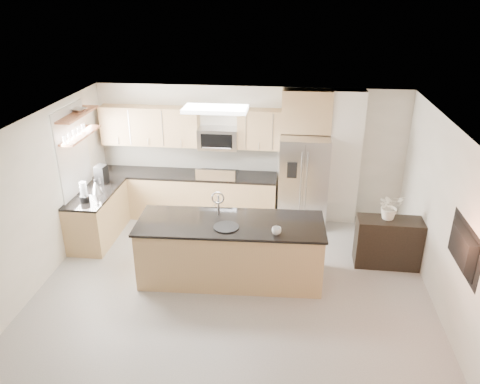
# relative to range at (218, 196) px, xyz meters

# --- Properties ---
(floor) EXTENTS (6.50, 6.50, 0.00)m
(floor) POSITION_rel_range_xyz_m (0.60, -2.92, -0.47)
(floor) COLOR #A6A29E
(floor) RESTS_ON ground
(ceiling) EXTENTS (6.00, 6.50, 0.02)m
(ceiling) POSITION_rel_range_xyz_m (0.60, -2.92, 2.13)
(ceiling) COLOR white
(ceiling) RESTS_ON wall_back
(wall_back) EXTENTS (6.00, 0.02, 2.60)m
(wall_back) POSITION_rel_range_xyz_m (0.60, 0.33, 0.83)
(wall_back) COLOR silver
(wall_back) RESTS_ON floor
(wall_left) EXTENTS (0.02, 6.50, 2.60)m
(wall_left) POSITION_rel_range_xyz_m (-2.40, -2.92, 0.83)
(wall_left) COLOR silver
(wall_left) RESTS_ON floor
(wall_right) EXTENTS (0.02, 6.50, 2.60)m
(wall_right) POSITION_rel_range_xyz_m (3.60, -2.92, 0.83)
(wall_right) COLOR silver
(wall_right) RESTS_ON floor
(back_counter) EXTENTS (3.55, 0.66, 1.44)m
(back_counter) POSITION_rel_range_xyz_m (-0.63, 0.01, -0.00)
(back_counter) COLOR tan
(back_counter) RESTS_ON floor
(left_counter) EXTENTS (0.66, 1.50, 0.92)m
(left_counter) POSITION_rel_range_xyz_m (-2.07, -1.07, -0.01)
(left_counter) COLOR tan
(left_counter) RESTS_ON floor
(range) EXTENTS (0.76, 0.64, 1.14)m
(range) POSITION_rel_range_xyz_m (0.00, 0.00, 0.00)
(range) COLOR black
(range) RESTS_ON floor
(upper_cabinets) EXTENTS (3.50, 0.33, 0.75)m
(upper_cabinets) POSITION_rel_range_xyz_m (-0.70, 0.16, 1.35)
(upper_cabinets) COLOR tan
(upper_cabinets) RESTS_ON wall_back
(microwave) EXTENTS (0.76, 0.40, 0.40)m
(microwave) POSITION_rel_range_xyz_m (0.00, 0.12, 1.16)
(microwave) COLOR silver
(microwave) RESTS_ON upper_cabinets
(refrigerator) EXTENTS (0.92, 0.78, 1.78)m
(refrigerator) POSITION_rel_range_xyz_m (1.66, -0.05, 0.42)
(refrigerator) COLOR silver
(refrigerator) RESTS_ON floor
(partition_column) EXTENTS (0.60, 0.30, 2.60)m
(partition_column) POSITION_rel_range_xyz_m (2.42, 0.18, 0.83)
(partition_column) COLOR silver
(partition_column) RESTS_ON floor
(window) EXTENTS (0.04, 1.15, 1.65)m
(window) POSITION_rel_range_xyz_m (-2.38, -1.07, 1.18)
(window) COLOR white
(window) RESTS_ON wall_left
(shelf_lower) EXTENTS (0.30, 1.20, 0.04)m
(shelf_lower) POSITION_rel_range_xyz_m (-2.25, -0.97, 1.48)
(shelf_lower) COLOR #985D3D
(shelf_lower) RESTS_ON wall_left
(shelf_upper) EXTENTS (0.30, 1.20, 0.04)m
(shelf_upper) POSITION_rel_range_xyz_m (-2.25, -0.97, 1.85)
(shelf_upper) COLOR #985D3D
(shelf_upper) RESTS_ON wall_left
(ceiling_fixture) EXTENTS (1.00, 0.50, 0.06)m
(ceiling_fixture) POSITION_rel_range_xyz_m (0.20, -1.32, 2.09)
(ceiling_fixture) COLOR white
(ceiling_fixture) RESTS_ON ceiling
(island) EXTENTS (2.92, 1.15, 1.42)m
(island) POSITION_rel_range_xyz_m (0.52, -2.10, 0.03)
(island) COLOR tan
(island) RESTS_ON floor
(credenza) EXTENTS (1.05, 0.45, 0.84)m
(credenza) POSITION_rel_range_xyz_m (3.07, -1.43, -0.05)
(credenza) COLOR black
(credenza) RESTS_ON floor
(cup) EXTENTS (0.16, 0.16, 0.11)m
(cup) POSITION_rel_range_xyz_m (1.24, -2.40, 0.58)
(cup) COLOR silver
(cup) RESTS_ON island
(platter) EXTENTS (0.49, 0.49, 0.02)m
(platter) POSITION_rel_range_xyz_m (0.49, -2.28, 0.53)
(platter) COLOR black
(platter) RESTS_ON island
(blender) EXTENTS (0.16, 0.16, 0.37)m
(blender) POSITION_rel_range_xyz_m (-2.07, -1.48, 0.61)
(blender) COLOR black
(blender) RESTS_ON left_counter
(kettle) EXTENTS (0.21, 0.21, 0.26)m
(kettle) POSITION_rel_range_xyz_m (-2.02, -1.11, 0.56)
(kettle) COLOR silver
(kettle) RESTS_ON left_counter
(coffee_maker) EXTENTS (0.21, 0.24, 0.35)m
(coffee_maker) POSITION_rel_range_xyz_m (-2.10, -0.65, 0.61)
(coffee_maker) COLOR black
(coffee_maker) RESTS_ON left_counter
(bowl) EXTENTS (0.42, 0.42, 0.08)m
(bowl) POSITION_rel_range_xyz_m (-2.25, -0.88, 1.91)
(bowl) COLOR silver
(bowl) RESTS_ON shelf_upper
(flower_vase) EXTENTS (0.71, 0.65, 0.65)m
(flower_vase) POSITION_rel_range_xyz_m (3.04, -1.38, 0.69)
(flower_vase) COLOR white
(flower_vase) RESTS_ON credenza
(television) EXTENTS (0.14, 1.08, 0.62)m
(television) POSITION_rel_range_xyz_m (3.51, -3.12, 0.88)
(television) COLOR black
(television) RESTS_ON wall_right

